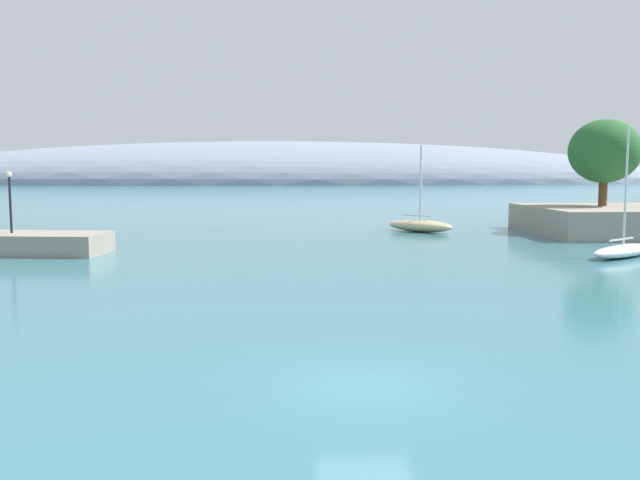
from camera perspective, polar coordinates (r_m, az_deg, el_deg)
water at (r=18.15m, az=3.77°, el=-11.83°), size 600.00×600.00×0.00m
shore_outcrop at (r=64.19m, az=24.20°, el=1.50°), size 16.58×13.61×2.28m
tree_clump_shore at (r=64.27m, az=22.34°, el=6.76°), size 5.99×5.99×7.38m
distant_ridge at (r=254.82m, az=-3.46°, el=4.69°), size 294.80×76.38×30.26m
sailboat_sand_near_shore at (r=60.94m, az=8.23°, el=1.21°), size 6.10×6.01×7.50m
sailboat_white_mid_mooring at (r=47.07m, az=23.64°, el=-0.75°), size 6.20×5.19×7.93m
harbor_lamp_post at (r=48.97m, az=-24.12°, el=3.40°), size 0.36×0.36×3.96m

